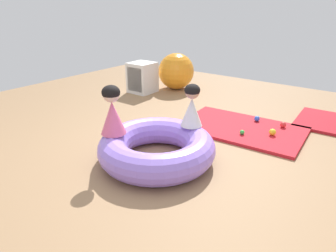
{
  "coord_description": "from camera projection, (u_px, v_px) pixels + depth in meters",
  "views": [
    {
      "loc": [
        1.89,
        -2.3,
        1.58
      ],
      "look_at": [
        0.1,
        0.09,
        0.34
      ],
      "focal_mm": 31.81,
      "sensor_mm": 36.0,
      "label": 1
    }
  ],
  "objects": [
    {
      "name": "ground_plane",
      "position": [
        156.0,
        154.0,
        3.35
      ],
      "size": [
        8.0,
        8.0,
        0.0
      ],
      "primitive_type": "plane",
      "color": "#93704C"
    },
    {
      "name": "gym_mat_center_rear",
      "position": [
        241.0,
        128.0,
        4.0
      ],
      "size": [
        1.64,
        1.09,
        0.04
      ],
      "primitive_type": "cube",
      "rotation": [
        0.0,
        0.0,
        0.06
      ],
      "color": "red",
      "rests_on": "ground"
    },
    {
      "name": "inflatable_cushion",
      "position": [
        157.0,
        148.0,
        3.16
      ],
      "size": [
        1.25,
        1.25,
        0.32
      ],
      "primitive_type": "torus",
      "color": "#9975EA",
      "rests_on": "ground"
    },
    {
      "name": "child_in_white",
      "position": [
        192.0,
        106.0,
        3.23
      ],
      "size": [
        0.24,
        0.24,
        0.47
      ],
      "rotation": [
        0.0,
        0.0,
        4.72
      ],
      "color": "white",
      "rests_on": "inflatable_cushion"
    },
    {
      "name": "child_in_pink",
      "position": [
        112.0,
        110.0,
        3.03
      ],
      "size": [
        0.31,
        0.31,
        0.51
      ],
      "rotation": [
        0.0,
        0.0,
        3.34
      ],
      "color": "#E5608E",
      "rests_on": "inflatable_cushion"
    },
    {
      "name": "play_ball_red",
      "position": [
        283.0,
        125.0,
        3.96
      ],
      "size": [
        0.08,
        0.08,
        0.08
      ],
      "primitive_type": "sphere",
      "color": "red",
      "rests_on": "gym_mat_center_rear"
    },
    {
      "name": "play_ball_yellow",
      "position": [
        272.0,
        132.0,
        3.72
      ],
      "size": [
        0.09,
        0.09,
        0.09
      ],
      "primitive_type": "sphere",
      "color": "yellow",
      "rests_on": "gym_mat_center_rear"
    },
    {
      "name": "play_ball_blue",
      "position": [
        257.0,
        119.0,
        4.17
      ],
      "size": [
        0.08,
        0.08,
        0.08
      ],
      "primitive_type": "sphere",
      "color": "blue",
      "rests_on": "gym_mat_center_rear"
    },
    {
      "name": "play_ball_green",
      "position": [
        242.0,
        132.0,
        3.75
      ],
      "size": [
        0.06,
        0.06,
        0.06
      ],
      "primitive_type": "sphere",
      "color": "green",
      "rests_on": "gym_mat_center_rear"
    },
    {
      "name": "exercise_ball_large",
      "position": [
        176.0,
        71.0,
        5.79
      ],
      "size": [
        0.69,
        0.69,
        0.69
      ],
      "primitive_type": "sphere",
      "color": "orange",
      "rests_on": "ground"
    },
    {
      "name": "storage_cube",
      "position": [
        141.0,
        78.0,
        5.57
      ],
      "size": [
        0.44,
        0.44,
        0.56
      ],
      "color": "silver",
      "rests_on": "ground"
    }
  ]
}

